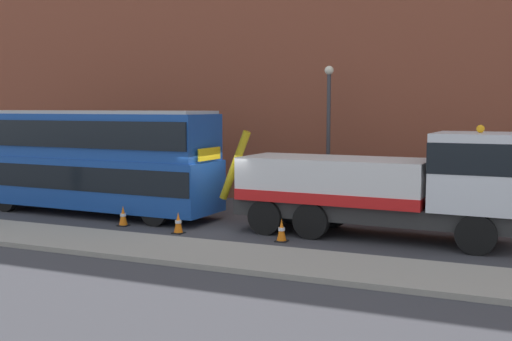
{
  "coord_description": "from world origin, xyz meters",
  "views": [
    {
      "loc": [
        9.68,
        -19.47,
        4.19
      ],
      "look_at": [
        1.06,
        0.25,
        2.0
      ],
      "focal_mm": 43.78,
      "sensor_mm": 36.0,
      "label": 1
    }
  ],
  "objects": [
    {
      "name": "near_kerb",
      "position": [
        0.0,
        -4.2,
        0.07
      ],
      "size": [
        60.0,
        2.8,
        0.15
      ],
      "primitive_type": "cube",
      "color": "gray",
      "rests_on": "ground_plane"
    },
    {
      "name": "traffic_cone_near_bus",
      "position": [
        -3.35,
        -1.4,
        0.34
      ],
      "size": [
        0.36,
        0.36,
        0.72
      ],
      "color": "orange",
      "rests_on": "ground_plane"
    },
    {
      "name": "recovery_tow_truck",
      "position": [
        5.66,
        0.24,
        1.76
      ],
      "size": [
        10.18,
        2.95,
        3.67
      ],
      "rotation": [
        0.0,
        0.0,
        -0.03
      ],
      "color": "#2D2D2D",
      "rests_on": "ground_plane"
    },
    {
      "name": "traffic_cone_near_truck",
      "position": [
        2.73,
        -1.57,
        0.34
      ],
      "size": [
        0.36,
        0.36,
        0.72
      ],
      "color": "orange",
      "rests_on": "ground_plane"
    },
    {
      "name": "building_facade",
      "position": [
        0.0,
        6.89,
        8.07
      ],
      "size": [
        60.0,
        1.5,
        16.0
      ],
      "color": "brown",
      "rests_on": "ground_plane"
    },
    {
      "name": "double_decker_bus",
      "position": [
        -6.17,
        0.25,
        2.23
      ],
      "size": [
        11.11,
        2.93,
        4.06
      ],
      "rotation": [
        0.0,
        0.0,
        -0.03
      ],
      "color": "#19479E",
      "rests_on": "ground_plane"
    },
    {
      "name": "ground_plane",
      "position": [
        0.0,
        0.0,
        0.0
      ],
      "size": [
        120.0,
        120.0,
        0.0
      ],
      "primitive_type": "plane",
      "color": "#38383D"
    },
    {
      "name": "traffic_cone_midway",
      "position": [
        -0.88,
        -1.76,
        0.34
      ],
      "size": [
        0.36,
        0.36,
        0.72
      ],
      "color": "orange",
      "rests_on": "ground_plane"
    },
    {
      "name": "street_lamp",
      "position": [
        2.3,
        4.7,
        3.47
      ],
      "size": [
        0.36,
        0.36,
        5.83
      ],
      "color": "#38383D",
      "rests_on": "ground_plane"
    }
  ]
}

